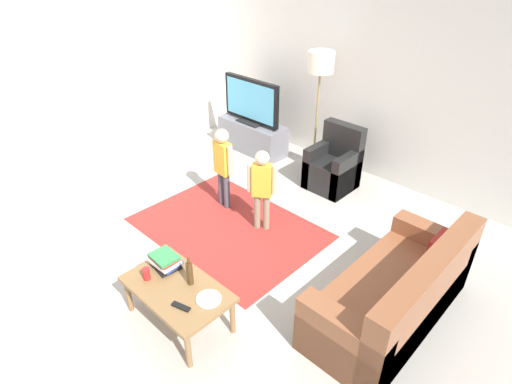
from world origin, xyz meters
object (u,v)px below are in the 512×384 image
object	(u,v)px
child_near_tv	(223,161)
coffee_table	(177,291)
couch	(398,297)
bottle	(190,273)
tv_remote	(181,307)
soda_can	(146,274)
tv_stand	(252,137)
tv	(251,102)
floor_lamp	(320,69)
plate	(209,299)
child_center	(262,184)
armchair	(334,167)
book_stack	(165,261)

from	to	relation	value
child_near_tv	coffee_table	size ratio (longest dim) A/B	1.10
couch	bottle	world-z (taller)	couch
bottle	couch	bearing A→B (deg)	42.44
couch	bottle	xyz separation A→B (m)	(-1.39, -1.27, 0.25)
coffee_table	bottle	distance (m)	0.21
tv_remote	soda_can	world-z (taller)	soda_can
tv_stand	tv	distance (m)	0.60
coffee_table	soda_can	distance (m)	0.32
child_near_tv	soda_can	size ratio (longest dim) A/B	9.14
tv_stand	coffee_table	xyz separation A→B (m)	(2.07, -3.09, 0.13)
floor_lamp	plate	bearing A→B (deg)	-68.38
child_center	tv_remote	xyz separation A→B (m)	(0.68, -1.72, -0.20)
armchair	child_near_tv	world-z (taller)	child_near_tv
bottle	armchair	bearing A→B (deg)	99.08
coffee_table	tv_remote	xyz separation A→B (m)	(0.22, -0.12, 0.06)
floor_lamp	bottle	size ratio (longest dim) A/B	6.14
tv	bottle	world-z (taller)	tv
child_near_tv	book_stack	bearing A→B (deg)	-60.62
tv_stand	book_stack	world-z (taller)	book_stack
tv_stand	book_stack	distance (m)	3.49
floor_lamp	child_center	bearing A→B (deg)	-74.17
tv	soda_can	distance (m)	3.68
book_stack	soda_can	bearing A→B (deg)	-85.50
floor_lamp	child_center	size ratio (longest dim) A/B	1.70
soda_can	plate	world-z (taller)	soda_can
book_stack	plate	world-z (taller)	book_stack
tv_stand	tv_remote	xyz separation A→B (m)	(2.29, -3.21, 0.19)
soda_can	plate	xyz separation A→B (m)	(0.60, 0.22, -0.05)
child_center	book_stack	size ratio (longest dim) A/B	3.69
armchair	book_stack	size ratio (longest dim) A/B	3.18
tv_stand	child_center	distance (m)	2.23
armchair	floor_lamp	bearing A→B (deg)	159.31
armchair	bottle	bearing A→B (deg)	-80.92
floor_lamp	book_stack	distance (m)	3.38
tv_stand	coffee_table	size ratio (longest dim) A/B	1.20
child_near_tv	soda_can	world-z (taller)	child_near_tv
floor_lamp	child_center	xyz separation A→B (m)	(0.47, -1.64, -0.92)
soda_can	bottle	bearing A→B (deg)	36.03
child_center	plate	distance (m)	1.70
child_center	soda_can	xyz separation A→B (m)	(0.18, -1.72, -0.15)
tv_stand	couch	xyz separation A→B (m)	(3.51, -1.70, 0.05)
floor_lamp	tv_remote	size ratio (longest dim) A/B	10.47
child_center	coffee_table	distance (m)	1.68
child_center	tv_remote	world-z (taller)	child_center
book_stack	tv_remote	bearing A→B (deg)	-22.77
bottle	tv_stand	bearing A→B (deg)	125.57
tv	tv_remote	size ratio (longest dim) A/B	6.47
floor_lamp	coffee_table	world-z (taller)	floor_lamp
tv_remote	plate	distance (m)	0.24
bottle	coffee_table	bearing A→B (deg)	-112.62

